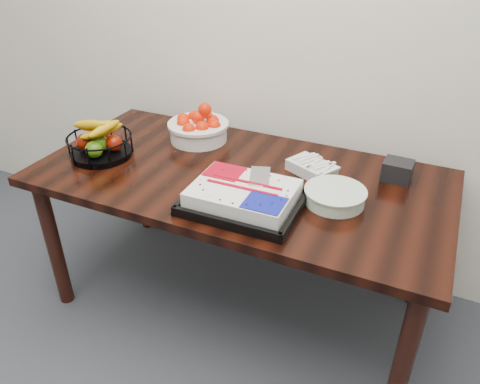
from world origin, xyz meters
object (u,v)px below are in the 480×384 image
at_px(table, 239,191).
at_px(napkin_box, 397,171).
at_px(cake_tray, 243,197).
at_px(tangerine_bowl, 198,125).
at_px(plate_stack, 335,196).
at_px(fruit_basket, 100,143).

relative_size(table, napkin_box, 14.96).
relative_size(table, cake_tray, 3.98).
height_order(table, tangerine_bowl, tangerine_bowl).
height_order(tangerine_bowl, plate_stack, tangerine_bowl).
height_order(table, plate_stack, plate_stack).
height_order(plate_stack, napkin_box, napkin_box).
bearing_deg(tangerine_bowl, fruit_basket, -133.26).
distance_m(table, tangerine_bowl, 0.44).
xyz_separation_m(cake_tray, fruit_basket, (-0.78, 0.12, 0.02)).
distance_m(table, cake_tray, 0.29).
relative_size(tangerine_bowl, fruit_basket, 1.01).
distance_m(cake_tray, napkin_box, 0.69).
relative_size(table, plate_stack, 7.36).
bearing_deg(plate_stack, table, 173.11).
height_order(tangerine_bowl, napkin_box, tangerine_bowl).
relative_size(cake_tray, plate_stack, 1.85).
bearing_deg(plate_stack, tangerine_bowl, 159.36).
xyz_separation_m(table, napkin_box, (0.63, 0.24, 0.13)).
height_order(cake_tray, tangerine_bowl, tangerine_bowl).
relative_size(fruit_basket, napkin_box, 2.49).
bearing_deg(table, cake_tray, -61.59).
height_order(cake_tray, napkin_box, cake_tray).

